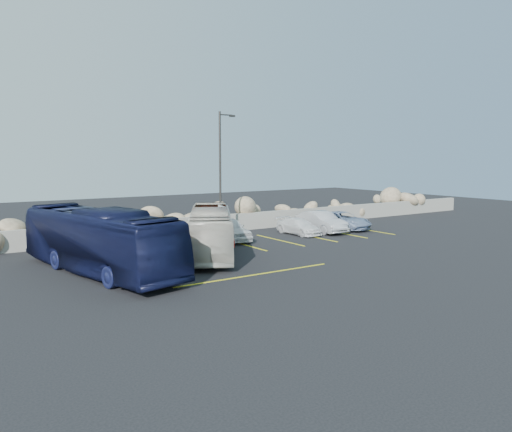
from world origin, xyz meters
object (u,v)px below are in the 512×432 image
tour_coach (99,241)px  car_d (342,220)px  lamppost (221,171)px  vintage_bus (210,231)px  car_a (228,229)px  car_b (321,222)px  car_c (299,226)px

tour_coach → car_d: bearing=0.2°
lamppost → car_d: (9.40, -1.08, -3.67)m
tour_coach → car_d: tour_coach is taller
car_d → tour_coach: bearing=-172.7°
vintage_bus → car_a: bearing=76.5°
lamppost → vintage_bus: lamppost is taller
vintage_bus → car_d: 12.83m
tour_coach → car_b: bearing=0.9°
vintage_bus → tour_coach: (-6.15, -0.92, 0.20)m
vintage_bus → car_c: 8.84m
car_d → car_c: bearing=177.6°
car_d → vintage_bus: bearing=-171.0°
car_b → car_c: 1.92m
tour_coach → car_b: tour_coach is taller
car_a → car_d: size_ratio=0.94×
vintage_bus → car_d: (12.44, 3.06, -0.64)m
vintage_bus → car_c: size_ratio=2.46×
car_b → vintage_bus: bearing=-160.6°
lamppost → tour_coach: lamppost is taller
car_b → car_d: size_ratio=0.97×
car_c → car_d: size_ratio=0.82×
vintage_bus → car_c: bearing=48.0°
car_a → car_c: size_ratio=1.15×
vintage_bus → car_b: (10.24, 2.82, -0.55)m
lamppost → car_c: (5.28, -1.25, -3.76)m
vintage_bus → car_a: 4.62m
car_a → car_d: car_a is taller
car_b → car_d: 2.22m
car_c → car_d: car_d is taller
lamppost → car_b: bearing=-10.4°
vintage_bus → tour_coach: 6.23m
lamppost → vintage_bus: 5.96m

